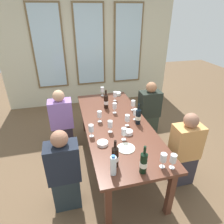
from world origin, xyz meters
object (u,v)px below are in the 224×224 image
object	(u,v)px
water_bottle	(113,165)
seated_person_2	(64,173)
wine_glass_0	(91,129)
tasting_bowl_0	(128,132)
wine_bottle_0	(106,101)
wine_glass_2	(102,90)
wine_glass_6	(163,158)
seated_person_1	(149,112)
wine_glass_1	(173,159)
white_plate_0	(126,148)
wine_glass_5	(135,112)
wine_bottle_3	(115,156)
wine_glass_11	(133,104)
wine_glass_7	(124,132)
seated_person_3	(184,151)
wine_bottle_1	(144,162)
wine_glass_10	(100,115)
wine_bottle_2	(138,116)
tasting_bowl_1	(103,143)
dining_table	(116,127)
wine_glass_3	(127,119)
tasting_bowl_2	(117,94)
seated_person_0	(62,122)
wine_glass_9	(115,106)
wine_glass_8	(110,124)
wine_glass_4	(115,95)

from	to	relation	value
water_bottle	seated_person_2	world-z (taller)	seated_person_2
wine_glass_0	tasting_bowl_0	bearing A→B (deg)	-8.03
wine_bottle_0	wine_glass_2	xyz separation A→B (m)	(0.05, 0.54, -0.01)
wine_glass_6	seated_person_1	size ratio (longest dim) A/B	0.16
water_bottle	wine_glass_1	bearing A→B (deg)	-5.96
white_plate_0	wine_glass_0	xyz separation A→B (m)	(-0.37, 0.36, 0.11)
tasting_bowl_0	wine_glass_5	distance (m)	0.42
wine_bottle_0	tasting_bowl_0	xyz separation A→B (m)	(0.12, -0.85, -0.10)
wine_bottle_3	tasting_bowl_0	size ratio (longest dim) A/B	2.70
wine_glass_11	white_plate_0	bearing A→B (deg)	-114.00
wine_glass_7	seated_person_3	distance (m)	0.90
wine_glass_11	wine_bottle_1	bearing A→B (deg)	-105.25
wine_glass_10	wine_glass_7	bearing A→B (deg)	-67.77
white_plate_0	wine_bottle_2	bearing A→B (deg)	56.08
wine_bottle_1	tasting_bowl_1	size ratio (longest dim) A/B	2.39
white_plate_0	wine_glass_7	world-z (taller)	wine_glass_7
wine_glass_10	seated_person_1	distance (m)	1.18
dining_table	white_plate_0	size ratio (longest dim) A/B	10.46
wine_glass_0	seated_person_3	size ratio (longest dim) A/B	0.16
wine_glass_11	seated_person_1	world-z (taller)	seated_person_1
seated_person_1	seated_person_2	size ratio (longest dim) A/B	1.00
dining_table	wine_glass_3	world-z (taller)	wine_glass_3
tasting_bowl_2	seated_person_1	world-z (taller)	seated_person_1
wine_bottle_3	tasting_bowl_0	distance (m)	0.64
white_plate_0	wine_glass_0	bearing A→B (deg)	135.41
wine_glass_5	seated_person_0	world-z (taller)	seated_person_0
tasting_bowl_1	white_plate_0	bearing A→B (deg)	-28.85
water_bottle	wine_glass_10	distance (m)	1.07
wine_glass_1	wine_glass_7	size ratio (longest dim) A/B	1.00
tasting_bowl_1	wine_bottle_1	bearing A→B (deg)	-60.55
wine_glass_10	wine_glass_6	bearing A→B (deg)	-66.78
wine_glass_3	seated_person_1	size ratio (longest dim) A/B	0.16
wine_glass_1	wine_glass_9	xyz separation A→B (m)	(-0.28, 1.35, 0.00)
wine_glass_0	wine_glass_8	bearing A→B (deg)	8.69
wine_glass_8	seated_person_1	size ratio (longest dim) A/B	0.16
wine_glass_1	wine_glass_10	xyz separation A→B (m)	(-0.57, 1.14, -0.00)
wine_glass_5	wine_glass_10	world-z (taller)	same
wine_glass_8	seated_person_0	xyz separation A→B (m)	(-0.65, 0.80, -0.34)
wine_glass_0	seated_person_3	distance (m)	1.30
wine_glass_4	wine_glass_10	size ratio (longest dim) A/B	1.00
tasting_bowl_0	seated_person_0	xyz separation A→B (m)	(-0.88, 0.90, -0.24)
wine_glass_7	wine_glass_2	bearing A→B (deg)	89.09
wine_glass_0	wine_glass_10	size ratio (longest dim) A/B	1.00
tasting_bowl_0	wine_glass_0	xyz separation A→B (m)	(-0.49, 0.07, 0.09)
wine_glass_4	water_bottle	bearing A→B (deg)	-105.35
wine_glass_0	wine_glass_9	xyz separation A→B (m)	(0.47, 0.57, -0.00)
tasting_bowl_0	white_plate_0	bearing A→B (deg)	-113.26
wine_glass_2	tasting_bowl_2	bearing A→B (deg)	-8.09
wine_glass_7	wine_glass_9	xyz separation A→B (m)	(0.07, 0.74, -0.00)
wine_bottle_3	wine_glass_4	xyz separation A→B (m)	(0.43, 1.63, -0.01)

